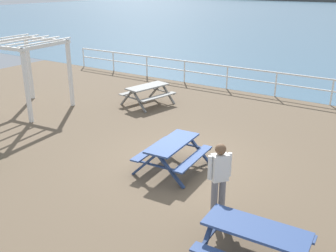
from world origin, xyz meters
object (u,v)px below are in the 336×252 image
object	(u,v)px
lattice_pergola	(26,58)
picnic_table_mid_centre	(173,149)
picnic_table_near_right	(256,237)
visitor	(219,176)
picnic_table_near_left	(148,90)

from	to	relation	value
lattice_pergola	picnic_table_mid_centre	bearing A→B (deg)	-15.49
picnic_table_near_right	picnic_table_mid_centre	world-z (taller)	same
picnic_table_mid_centre	lattice_pergola	distance (m)	7.64
picnic_table_mid_centre	visitor	size ratio (longest dim) A/B	1.14
visitor	lattice_pergola	world-z (taller)	lattice_pergola
picnic_table_mid_centre	visitor	bearing A→B (deg)	-127.29
picnic_table_near_left	visitor	xyz separation A→B (m)	(5.95, -5.60, 0.36)
visitor	picnic_table_near_right	bearing A→B (deg)	177.30
picnic_table_mid_centre	lattice_pergola	world-z (taller)	lattice_pergola
picnic_table_mid_centre	lattice_pergola	xyz separation A→B (m)	(-7.39, 1.30, 1.41)
picnic_table_near_right	visitor	distance (m)	1.65
lattice_pergola	picnic_table_near_left	bearing A→B (deg)	35.58
picnic_table_near_right	visitor	xyz separation A→B (m)	(-1.23, 1.04, 0.36)
visitor	picnic_table_near_left	bearing A→B (deg)	-5.75
picnic_table_mid_centre	picnic_table_near_left	bearing A→B (deg)	38.78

